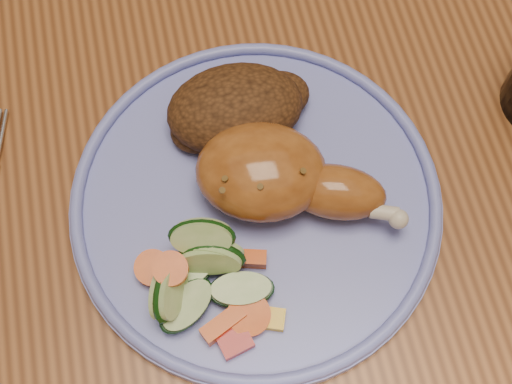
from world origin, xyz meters
The scene contains 7 objects.
ground centered at (0.00, 0.00, 0.00)m, with size 4.00×4.00×0.00m, color brown.
dining_table centered at (0.00, 0.00, 0.67)m, with size 0.90×1.40×0.75m.
plate centered at (-0.08, -0.06, 0.76)m, with size 0.29×0.29×0.01m, color #757DD7.
plate_rim centered at (-0.08, -0.06, 0.77)m, with size 0.29×0.29×0.01m, color #757DD7.
chicken_leg centered at (-0.06, -0.06, 0.79)m, with size 0.16×0.12×0.05m.
rice_pilaf centered at (-0.08, 0.01, 0.78)m, with size 0.12×0.08×0.05m.
vegetable_pile centered at (-0.14, -0.12, 0.78)m, with size 0.10×0.11×0.05m.
Camera 1 is at (-0.13, -0.27, 1.28)m, focal length 50.00 mm.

